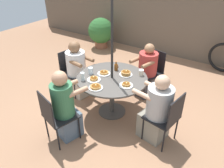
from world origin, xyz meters
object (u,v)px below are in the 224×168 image
(diner_north, at_px, (157,111))
(diner_east, at_px, (146,72))
(patio_chair_east, at_px, (152,69))
(pancake_plate_b, at_px, (126,74))
(pancake_plate_c, at_px, (126,85))
(coffee_cup, at_px, (141,73))
(patio_chair_west, at_px, (55,115))
(syrup_bottle, at_px, (116,67))
(drinking_glass_a, at_px, (91,71))
(diner_west, at_px, (65,108))
(patio_chair_south, at_px, (72,69))
(diner_south, at_px, (78,71))
(patio_chair_north, at_px, (167,116))
(pancake_plate_e, at_px, (96,87))
(patio_table, at_px, (112,83))
(potted_shrub, at_px, (101,32))
(pancake_plate_d, at_px, (104,73))
(drinking_glass_b, at_px, (83,77))
(pancake_plate_a, at_px, (94,79))

(diner_north, height_order, diner_east, diner_north)
(patio_chair_east, bearing_deg, diner_east, 90.00)
(pancake_plate_b, xyz_separation_m, pancake_plate_c, (0.18, -0.30, -0.01))
(pancake_plate_b, xyz_separation_m, coffee_cup, (0.22, 0.14, 0.02))
(patio_chair_west, relative_size, syrup_bottle, 5.41)
(patio_chair_west, bearing_deg, diner_east, 90.55)
(patio_chair_east, distance_m, pancake_plate_b, 0.91)
(coffee_cup, xyz_separation_m, drinking_glass_a, (-0.75, -0.43, 0.01))
(diner_west, distance_m, pancake_plate_b, 1.17)
(syrup_bottle, bearing_deg, patio_chair_south, -174.27)
(patio_chair_west, xyz_separation_m, coffee_cup, (0.66, 1.38, 0.27))
(diner_south, bearing_deg, drinking_glass_a, 74.80)
(patio_chair_north, relative_size, patio_chair_east, 1.00)
(pancake_plate_c, bearing_deg, patio_chair_north, -6.24)
(diner_north, height_order, pancake_plate_e, diner_north)
(coffee_cup, bearing_deg, pancake_plate_c, -94.64)
(patio_table, distance_m, patio_chair_east, 1.09)
(coffee_cup, bearing_deg, patio_chair_north, -36.46)
(patio_chair_west, height_order, diner_west, diner_west)
(pancake_plate_b, distance_m, coffee_cup, 0.26)
(patio_chair_south, relative_size, pancake_plate_c, 3.93)
(patio_chair_west, height_order, potted_shrub, potted_shrub)
(patio_chair_south, relative_size, patio_chair_west, 1.00)
(coffee_cup, bearing_deg, patio_chair_south, -173.05)
(patio_chair_west, height_order, coffee_cup, patio_chair_west)
(diner_east, bearing_deg, patio_chair_east, -90.00)
(patio_chair_south, height_order, patio_chair_west, same)
(pancake_plate_c, distance_m, pancake_plate_e, 0.48)
(pancake_plate_d, bearing_deg, patio_chair_west, -95.86)
(diner_east, bearing_deg, patio_table, 90.00)
(drinking_glass_b, bearing_deg, syrup_bottle, 66.79)
(patio_table, xyz_separation_m, syrup_bottle, (-0.08, 0.26, 0.17))
(patio_table, xyz_separation_m, diner_east, (0.23, 0.89, -0.13))
(diner_north, xyz_separation_m, drinking_glass_a, (-1.28, 0.06, 0.28))
(diner_east, xyz_separation_m, coffee_cup, (0.15, -0.55, 0.29))
(diner_south, relative_size, pancake_plate_c, 5.07)
(pancake_plate_b, bearing_deg, patio_chair_east, 82.57)
(diner_south, relative_size, drinking_glass_b, 8.07)
(diner_east, bearing_deg, pancake_plate_b, 98.56)
(patio_chair_east, xyz_separation_m, syrup_bottle, (-0.35, -0.80, 0.28))
(patio_chair_north, height_order, coffee_cup, patio_chair_north)
(patio_chair_south, xyz_separation_m, potted_shrub, (-0.94, 2.27, -0.01))
(pancake_plate_a, bearing_deg, drinking_glass_a, 141.01)
(diner_south, bearing_deg, syrup_bottle, 106.98)
(patio_table, height_order, diner_south, diner_south)
(patio_chair_south, xyz_separation_m, pancake_plate_b, (1.23, 0.03, 0.25))
(pancake_plate_a, bearing_deg, pancake_plate_d, 86.82)
(pancake_plate_c, xyz_separation_m, drinking_glass_a, (-0.71, 0.01, 0.04))
(patio_chair_north, bearing_deg, patio_table, 90.00)
(pancake_plate_c, distance_m, drinking_glass_b, 0.72)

